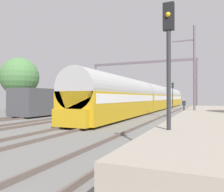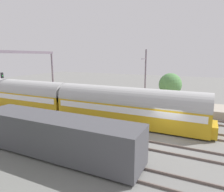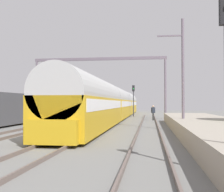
{
  "view_description": "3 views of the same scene",
  "coord_description": "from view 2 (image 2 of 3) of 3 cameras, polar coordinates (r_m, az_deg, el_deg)",
  "views": [
    {
      "loc": [
        9.73,
        -15.27,
        1.96
      ],
      "look_at": [
        2.13,
        2.58,
        2.09
      ],
      "focal_mm": 35.71,
      "sensor_mm": 36.0,
      "label": 1
    },
    {
      "loc": [
        -17.18,
        -2.92,
        7.12
      ],
      "look_at": [
        1.88,
        6.12,
        2.96
      ],
      "focal_mm": 32.41,
      "sensor_mm": 36.0,
      "label": 2
    },
    {
      "loc": [
        6.46,
        -16.01,
        2.01
      ],
      "look_at": [
        1.07,
        24.5,
        3.0
      ],
      "focal_mm": 45.58,
      "sensor_mm": 36.0,
      "label": 3
    }
  ],
  "objects": [
    {
      "name": "catenary_gantry",
      "position": [
        28.62,
        -27.91,
        7.51
      ],
      "size": [
        17.2,
        0.28,
        7.86
      ],
      "color": "slate",
      "rests_on": "ground"
    },
    {
      "name": "platform",
      "position": [
        28.63,
        14.79,
        -2.71
      ],
      "size": [
        4.4,
        28.0,
        0.9
      ],
      "color": "#A39989",
      "rests_on": "ground"
    },
    {
      "name": "catenary_pole_east_mid",
      "position": [
        27.15,
        9.33,
        4.71
      ],
      "size": [
        1.9,
        0.2,
        8.0
      ],
      "color": "slate",
      "rests_on": "ground"
    },
    {
      "name": "railway_signal_far",
      "position": [
        36.33,
        -28.42,
        3.26
      ],
      "size": [
        0.36,
        0.3,
        4.63
      ],
      "color": "#2D2D33",
      "rests_on": "ground"
    },
    {
      "name": "track_far_east",
      "position": [
        24.79,
        17.64,
        -5.9
      ],
      "size": [
        1.52,
        60.0,
        0.16
      ],
      "color": "#665750",
      "rests_on": "ground"
    },
    {
      "name": "track_west",
      "position": [
        16.87,
        13.45,
        -13.85
      ],
      "size": [
        1.51,
        60.0,
        0.16
      ],
      "color": "#665750",
      "rests_on": "ground"
    },
    {
      "name": "ground",
      "position": [
        18.83,
        14.84,
        -11.47
      ],
      "size": [
        120.0,
        120.0,
        0.0
      ],
      "primitive_type": "plane",
      "color": "slate"
    },
    {
      "name": "person_crossing",
      "position": [
        31.8,
        -14.01,
        -0.23
      ],
      "size": [
        0.47,
        0.42,
        1.73
      ],
      "rotation": [
        0.0,
        0.0,
        3.7
      ],
      "color": "#2A2A2A",
      "rests_on": "ground"
    },
    {
      "name": "passenger_train",
      "position": [
        30.96,
        -24.98,
        0.52
      ],
      "size": [
        2.93,
        49.2,
        3.82
      ],
      "color": "gold",
      "rests_on": "ground"
    },
    {
      "name": "tree_east_background",
      "position": [
        30.9,
        16.11,
        3.13
      ],
      "size": [
        3.32,
        3.32,
        4.72
      ],
      "color": "#4C3826",
      "rests_on": "ground"
    },
    {
      "name": "freight_car",
      "position": [
        15.52,
        -15.51,
        -10.62
      ],
      "size": [
        2.8,
        13.0,
        2.7
      ],
      "color": "#47474C",
      "rests_on": "ground"
    },
    {
      "name": "track_east",
      "position": [
        20.77,
        15.97,
        -9.12
      ],
      "size": [
        1.51,
        60.0,
        0.16
      ],
      "color": "#665750",
      "rests_on": "ground"
    },
    {
      "name": "track_far_west",
      "position": [
        13.21,
        9.26,
        -21.23
      ],
      "size": [
        1.52,
        60.0,
        0.16
      ],
      "color": "#665750",
      "rests_on": "ground"
    }
  ]
}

